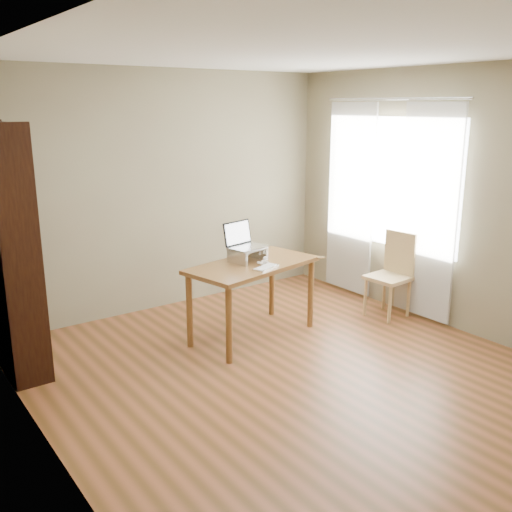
{
  "coord_description": "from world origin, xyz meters",
  "views": [
    {
      "loc": [
        -2.87,
        -3.35,
        2.22
      ],
      "look_at": [
        0.23,
        0.9,
        0.82
      ],
      "focal_mm": 40.0,
      "sensor_mm": 36.0,
      "label": 1
    }
  ],
  "objects": [
    {
      "name": "desk",
      "position": [
        0.2,
        0.92,
        0.64
      ],
      "size": [
        1.39,
        0.88,
        0.75
      ],
      "rotation": [
        0.0,
        0.0,
        0.2
      ],
      "color": "brown",
      "rests_on": "ground"
    },
    {
      "name": "chair",
      "position": [
        1.77,
        0.53,
        0.49
      ],
      "size": [
        0.43,
        0.43,
        0.91
      ],
      "rotation": [
        0.0,
        0.0,
        0.07
      ],
      "color": "tan",
      "rests_on": "ground"
    },
    {
      "name": "coaster",
      "position": [
        0.86,
        0.68,
        0.75
      ],
      "size": [
        0.09,
        0.09,
        0.01
      ],
      "primitive_type": "cylinder",
      "color": "brown",
      "rests_on": "desk"
    },
    {
      "name": "laptop_stand",
      "position": [
        0.2,
        1.0,
        0.83
      ],
      "size": [
        0.32,
        0.25,
        0.13
      ],
      "rotation": [
        0.0,
        0.0,
        0.2
      ],
      "color": "silver",
      "rests_on": "desk"
    },
    {
      "name": "curtains",
      "position": [
        1.92,
        0.8,
        1.17
      ],
      "size": [
        0.03,
        1.9,
        2.25
      ],
      "color": "white",
      "rests_on": "ground"
    },
    {
      "name": "bookshelf",
      "position": [
        -1.83,
        1.55,
        1.05
      ],
      "size": [
        0.3,
        0.9,
        2.1
      ],
      "color": "black",
      "rests_on": "ground"
    },
    {
      "name": "cat",
      "position": [
        0.24,
        1.03,
        0.81
      ],
      "size": [
        0.23,
        0.47,
        0.13
      ],
      "rotation": [
        0.0,
        0.0,
        0.15
      ],
      "color": "#463D37",
      "rests_on": "desk"
    },
    {
      "name": "laptop",
      "position": [
        0.2,
        1.07,
        0.94
      ],
      "size": [
        0.39,
        0.35,
        0.25
      ],
      "rotation": [
        0.0,
        0.0,
        0.2
      ],
      "color": "silver",
      "rests_on": "laptop_stand"
    },
    {
      "name": "room",
      "position": [
        0.03,
        0.01,
        1.3
      ],
      "size": [
        4.04,
        4.54,
        2.64
      ],
      "color": "#573616",
      "rests_on": "ground"
    },
    {
      "name": "keyboard",
      "position": [
        0.19,
        0.7,
        0.76
      ],
      "size": [
        0.3,
        0.2,
        0.02
      ],
      "rotation": [
        0.0,
        0.0,
        0.35
      ],
      "color": "silver",
      "rests_on": "desk"
    }
  ]
}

